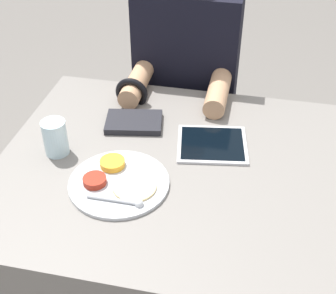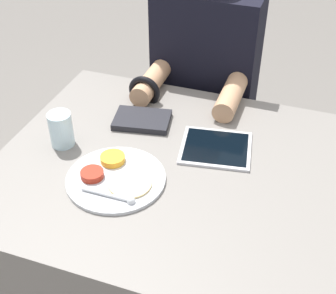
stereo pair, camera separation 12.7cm
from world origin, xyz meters
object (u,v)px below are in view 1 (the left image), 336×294
red_notebook (134,122)px  tablet_device (212,144)px  drinking_glass (55,138)px  thali_tray (118,182)px  person_diner (186,105)px

red_notebook → tablet_device: bearing=-12.5°
red_notebook → drinking_glass: size_ratio=1.82×
thali_tray → person_diner: (0.07, 0.66, -0.17)m
red_notebook → tablet_device: size_ratio=0.84×
thali_tray → red_notebook: size_ratio=1.41×
thali_tray → red_notebook: (-0.03, 0.27, 0.00)m
thali_tray → tablet_device: thali_tray is taller
thali_tray → red_notebook: bearing=96.6°
thali_tray → drinking_glass: bearing=155.6°
thali_tray → person_diner: 0.69m
thali_tray → person_diner: bearing=84.3°
thali_tray → drinking_glass: 0.24m
thali_tray → drinking_glass: (-0.21, 0.10, 0.04)m
thali_tray → drinking_glass: size_ratio=2.55×
thali_tray → tablet_device: bearing=44.7°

